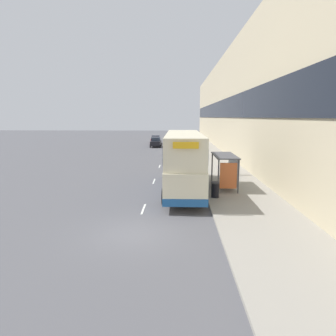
# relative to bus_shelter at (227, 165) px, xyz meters

# --- Properties ---
(ground_plane) EXTENTS (220.00, 220.00, 0.00)m
(ground_plane) POSITION_rel_bus_shelter_xyz_m (-5.77, -8.97, -1.88)
(ground_plane) COLOR #515156
(pavement) EXTENTS (5.00, 93.00, 0.14)m
(pavement) POSITION_rel_bus_shelter_xyz_m (0.73, 29.53, -1.81)
(pavement) COLOR gray
(pavement) RESTS_ON ground_plane
(terrace_facade) EXTENTS (3.10, 93.00, 15.01)m
(terrace_facade) POSITION_rel_bus_shelter_xyz_m (4.72, 29.53, 5.62)
(terrace_facade) COLOR #C6B793
(terrace_facade) RESTS_ON ground_plane
(lane_mark_0) EXTENTS (0.12, 2.00, 0.01)m
(lane_mark_0) POSITION_rel_bus_shelter_xyz_m (-5.77, -5.11, -1.87)
(lane_mark_0) COLOR silver
(lane_mark_0) RESTS_ON ground_plane
(lane_mark_1) EXTENTS (0.12, 2.00, 0.01)m
(lane_mark_1) POSITION_rel_bus_shelter_xyz_m (-5.77, 2.78, -1.87)
(lane_mark_1) COLOR silver
(lane_mark_1) RESTS_ON ground_plane
(lane_mark_2) EXTENTS (0.12, 2.00, 0.01)m
(lane_mark_2) POSITION_rel_bus_shelter_xyz_m (-5.77, 10.67, -1.87)
(lane_mark_2) COLOR silver
(lane_mark_2) RESTS_ON ground_plane
(lane_mark_3) EXTENTS (0.12, 2.00, 0.01)m
(lane_mark_3) POSITION_rel_bus_shelter_xyz_m (-5.77, 18.55, -1.87)
(lane_mark_3) COLOR silver
(lane_mark_3) RESTS_ON ground_plane
(lane_mark_4) EXTENTS (0.12, 2.00, 0.01)m
(lane_mark_4) POSITION_rel_bus_shelter_xyz_m (-5.77, 26.44, -1.87)
(lane_mark_4) COLOR silver
(lane_mark_4) RESTS_ON ground_plane
(lane_mark_5) EXTENTS (0.12, 2.00, 0.01)m
(lane_mark_5) POSITION_rel_bus_shelter_xyz_m (-5.77, 34.32, -1.87)
(lane_mark_5) COLOR silver
(lane_mark_5) RESTS_ON ground_plane
(lane_mark_6) EXTENTS (0.12, 2.00, 0.01)m
(lane_mark_6) POSITION_rel_bus_shelter_xyz_m (-5.77, 42.21, -1.87)
(lane_mark_6) COLOR silver
(lane_mark_6) RESTS_ON ground_plane
(lane_mark_7) EXTENTS (0.12, 2.00, 0.01)m
(lane_mark_7) POSITION_rel_bus_shelter_xyz_m (-5.77, 50.09, -1.87)
(lane_mark_7) COLOR silver
(lane_mark_7) RESTS_ON ground_plane
(lane_mark_8) EXTENTS (0.12, 2.00, 0.01)m
(lane_mark_8) POSITION_rel_bus_shelter_xyz_m (-5.77, 57.98, -1.87)
(lane_mark_8) COLOR silver
(lane_mark_8) RESTS_ON ground_plane
(bus_shelter) EXTENTS (1.60, 4.20, 2.48)m
(bus_shelter) POSITION_rel_bus_shelter_xyz_m (0.00, 0.00, 0.00)
(bus_shelter) COLOR #4C4C51
(bus_shelter) RESTS_ON ground_plane
(double_decker_bus_near) EXTENTS (2.85, 11.45, 4.30)m
(double_decker_bus_near) POSITION_rel_bus_shelter_xyz_m (-3.30, -0.52, 0.41)
(double_decker_bus_near) COLOR beige
(double_decker_bus_near) RESTS_ON ground_plane
(car_0) EXTENTS (1.98, 4.54, 1.72)m
(car_0) POSITION_rel_bus_shelter_xyz_m (-3.28, 43.88, -1.02)
(car_0) COLOR #4C5156
(car_0) RESTS_ON ground_plane
(car_1) EXTENTS (1.98, 4.54, 1.80)m
(car_1) POSITION_rel_bus_shelter_xyz_m (-7.84, 33.00, -0.99)
(car_1) COLOR black
(car_1) RESTS_ON ground_plane
(car_2) EXTENTS (1.97, 4.39, 1.85)m
(car_2) POSITION_rel_bus_shelter_xyz_m (-3.40, 29.25, -0.97)
(car_2) COLOR silver
(car_2) RESTS_ON ground_plane
(car_3) EXTENTS (1.94, 4.10, 1.71)m
(car_3) POSITION_rel_bus_shelter_xyz_m (-8.39, 40.08, -1.03)
(car_3) COLOR maroon
(car_3) RESTS_ON ground_plane
(pedestrian_at_shelter) EXTENTS (0.32, 0.32, 1.60)m
(pedestrian_at_shelter) POSITION_rel_bus_shelter_xyz_m (0.53, 1.05, -0.92)
(pedestrian_at_shelter) COLOR #23232D
(pedestrian_at_shelter) RESTS_ON ground_plane
(pedestrian_1) EXTENTS (0.35, 0.35, 1.74)m
(pedestrian_1) POSITION_rel_bus_shelter_xyz_m (1.77, 5.17, -0.84)
(pedestrian_1) COLOR #23232D
(pedestrian_1) RESTS_ON ground_plane
(litter_bin) EXTENTS (0.55, 0.55, 1.05)m
(litter_bin) POSITION_rel_bus_shelter_xyz_m (-1.22, -2.77, -1.21)
(litter_bin) COLOR black
(litter_bin) RESTS_ON ground_plane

